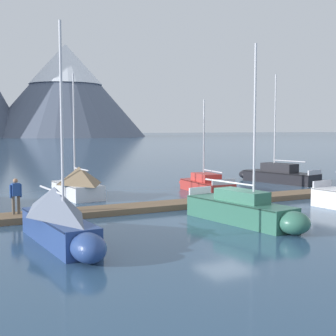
{
  "coord_description": "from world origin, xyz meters",
  "views": [
    {
      "loc": [
        -12.82,
        -19.0,
        4.36
      ],
      "look_at": [
        0.0,
        6.0,
        2.0
      ],
      "focal_mm": 51.43,
      "sensor_mm": 36.0,
      "label": 1
    }
  ],
  "objects_px": {
    "sailboat_mid_dock_port": "(76,183)",
    "person_on_dock": "(16,194)",
    "sailboat_second_berth": "(59,218)",
    "sailboat_far_berth": "(204,184)",
    "sailboat_end_of_dock": "(276,175)",
    "sailboat_mid_dock_starboard": "(246,210)"
  },
  "relations": [
    {
      "from": "sailboat_mid_dock_port",
      "to": "person_on_dock",
      "type": "relative_size",
      "value": 4.56
    },
    {
      "from": "sailboat_mid_dock_port",
      "to": "sailboat_second_berth",
      "type": "bearing_deg",
      "value": -109.2
    },
    {
      "from": "sailboat_second_berth",
      "to": "sailboat_mid_dock_port",
      "type": "distance_m",
      "value": 12.35
    },
    {
      "from": "sailboat_second_berth",
      "to": "sailboat_far_berth",
      "type": "bearing_deg",
      "value": 39.68
    },
    {
      "from": "sailboat_second_berth",
      "to": "sailboat_far_berth",
      "type": "relative_size",
      "value": 1.3
    },
    {
      "from": "sailboat_end_of_dock",
      "to": "sailboat_mid_dock_starboard",
      "type": "bearing_deg",
      "value": -134.19
    },
    {
      "from": "sailboat_second_berth",
      "to": "sailboat_mid_dock_starboard",
      "type": "height_order",
      "value": "sailboat_second_berth"
    },
    {
      "from": "sailboat_mid_dock_port",
      "to": "sailboat_far_berth",
      "type": "relative_size",
      "value": 1.23
    },
    {
      "from": "sailboat_mid_dock_port",
      "to": "sailboat_end_of_dock",
      "type": "height_order",
      "value": "sailboat_end_of_dock"
    },
    {
      "from": "sailboat_mid_dock_port",
      "to": "person_on_dock",
      "type": "height_order",
      "value": "sailboat_mid_dock_port"
    },
    {
      "from": "sailboat_far_berth",
      "to": "person_on_dock",
      "type": "relative_size",
      "value": 3.71
    },
    {
      "from": "sailboat_mid_dock_port",
      "to": "sailboat_end_of_dock",
      "type": "relative_size",
      "value": 0.9
    },
    {
      "from": "sailboat_mid_dock_starboard",
      "to": "sailboat_second_berth",
      "type": "bearing_deg",
      "value": 179.49
    },
    {
      "from": "sailboat_far_berth",
      "to": "sailboat_end_of_dock",
      "type": "bearing_deg",
      "value": 13.61
    },
    {
      "from": "sailboat_mid_dock_starboard",
      "to": "sailboat_end_of_dock",
      "type": "distance_m",
      "value": 17.56
    },
    {
      "from": "sailboat_second_berth",
      "to": "sailboat_mid_dock_port",
      "type": "bearing_deg",
      "value": 70.8
    },
    {
      "from": "sailboat_mid_dock_port",
      "to": "sailboat_mid_dock_starboard",
      "type": "relative_size",
      "value": 0.96
    },
    {
      "from": "sailboat_far_berth",
      "to": "sailboat_end_of_dock",
      "type": "height_order",
      "value": "sailboat_end_of_dock"
    },
    {
      "from": "sailboat_far_berth",
      "to": "sailboat_second_berth",
      "type": "bearing_deg",
      "value": -140.32
    },
    {
      "from": "person_on_dock",
      "to": "sailboat_end_of_dock",
      "type": "bearing_deg",
      "value": 17.95
    },
    {
      "from": "sailboat_far_berth",
      "to": "person_on_dock",
      "type": "xyz_separation_m",
      "value": [
        -13.37,
        -4.98,
        0.77
      ]
    },
    {
      "from": "sailboat_mid_dock_port",
      "to": "sailboat_mid_dock_starboard",
      "type": "distance_m",
      "value": 12.55
    }
  ]
}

